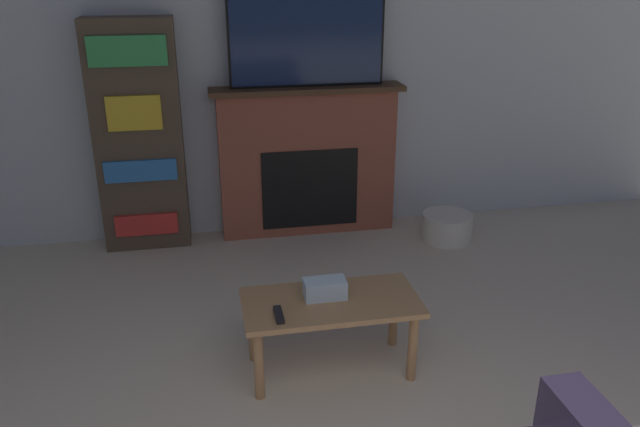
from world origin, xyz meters
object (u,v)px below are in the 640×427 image
tv (307,37)px  coffee_table (331,311)px  bookshelf (139,137)px  storage_basket (447,227)px  fireplace (307,161)px

tv → coffee_table: 2.24m
coffee_table → bookshelf: size_ratio=0.54×
tv → storage_basket: bearing=-19.9°
bookshelf → storage_basket: 2.47m
tv → coffee_table: (-0.21, -1.89, -1.19)m
fireplace → bookshelf: bookshelf is taller
tv → coffee_table: tv is taller
fireplace → coffee_table: size_ratio=1.61×
bookshelf → storage_basket: size_ratio=4.32×
fireplace → tv: size_ratio=1.27×
fireplace → storage_basket: size_ratio=3.75×
tv → bookshelf: 1.45m
tv → bookshelf: size_ratio=0.68×
storage_basket → fireplace: bearing=159.2°
bookshelf → storage_basket: bookshelf is taller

